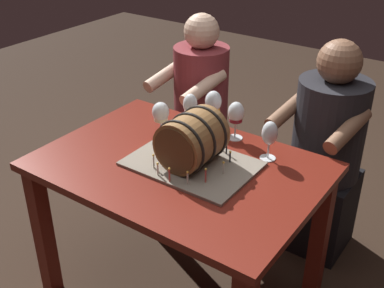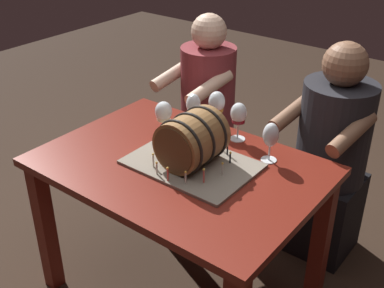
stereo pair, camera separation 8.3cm
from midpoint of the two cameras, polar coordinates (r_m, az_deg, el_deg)
name	(u,v)px [view 1 (the left image)]	position (r m, az deg, el deg)	size (l,w,h in m)	color
dining_table	(180,188)	(2.13, -2.56, -5.10)	(1.18, 0.82, 0.73)	maroon
barrel_cake	(192,143)	(2.00, -1.19, 0.12)	(0.52, 0.37, 0.24)	gray
wine_glass_empty	(270,134)	(2.06, 7.88, 1.13)	(0.07, 0.07, 0.18)	white
wine_glass_red	(236,114)	(2.21, 4.06, 3.47)	(0.07, 0.07, 0.18)	white
wine_glass_white	(161,113)	(2.24, -4.72, 3.54)	(0.08, 0.08, 0.17)	white
wine_glass_rose	(190,106)	(2.26, -1.27, 4.43)	(0.07, 0.07, 0.19)	white
wine_glass_amber	(213,103)	(2.29, 1.45, 4.76)	(0.08, 0.08, 0.19)	white
person_seated_left	(200,123)	(2.88, 0.15, 2.46)	(0.39, 0.49, 1.16)	#4C1B1E
person_seated_right	(325,158)	(2.56, 14.26, -1.62)	(0.43, 0.52, 1.15)	black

